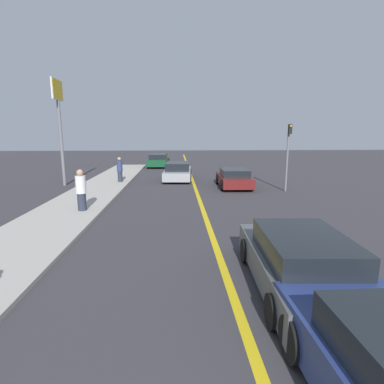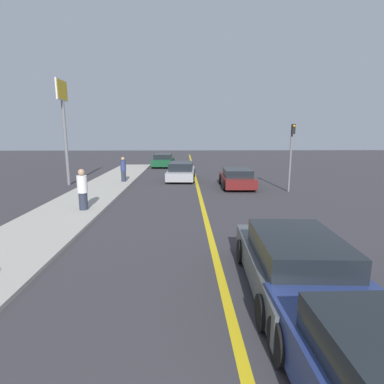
# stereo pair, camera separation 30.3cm
# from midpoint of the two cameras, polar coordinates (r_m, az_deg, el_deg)

# --- Properties ---
(road_center_line) EXTENTS (0.20, 60.00, 0.01)m
(road_center_line) POSITION_cam_midpoint_polar(r_m,az_deg,el_deg) (18.68, 1.61, 0.76)
(road_center_line) COLOR gold
(road_center_line) RESTS_ON ground_plane
(sidewalk_left) EXTENTS (3.02, 31.43, 0.11)m
(sidewalk_left) POSITION_cam_midpoint_polar(r_m,az_deg,el_deg) (17.11, -18.08, -0.57)
(sidewalk_left) COLOR #ADA89E
(sidewalk_left) RESTS_ON ground_plane
(car_ahead_center) EXTENTS (2.14, 4.49, 1.32)m
(car_ahead_center) POSITION_cam_midpoint_polar(r_m,az_deg,el_deg) (6.94, 19.96, -12.71)
(car_ahead_center) COLOR #4C5156
(car_ahead_center) RESTS_ON ground_plane
(car_far_distant) EXTENTS (2.05, 4.05, 1.17)m
(car_far_distant) POSITION_cam_midpoint_polar(r_m,az_deg,el_deg) (19.13, 9.00, 2.61)
(car_far_distant) COLOR maroon
(car_far_distant) RESTS_ON ground_plane
(car_parked_left_lot) EXTENTS (2.18, 4.80, 1.29)m
(car_parked_left_lot) POSITION_cam_midpoint_polar(r_m,az_deg,el_deg) (22.04, -1.66, 3.97)
(car_parked_left_lot) COLOR #9E9EA3
(car_parked_left_lot) RESTS_ON ground_plane
(car_oncoming_far) EXTENTS (2.17, 4.51, 1.31)m
(car_oncoming_far) POSITION_cam_midpoint_polar(r_m,az_deg,el_deg) (30.84, -5.21, 6.02)
(car_oncoming_far) COLOR #144728
(car_oncoming_far) RESTS_ON ground_plane
(pedestrian_mid_group) EXTENTS (0.42, 0.42, 1.76)m
(pedestrian_mid_group) POSITION_cam_midpoint_polar(r_m,az_deg,el_deg) (13.58, -19.53, 0.40)
(pedestrian_mid_group) COLOR #282D3D
(pedestrian_mid_group) RESTS_ON sidewalk_left
(pedestrian_far_standing) EXTENTS (0.37, 0.37, 1.67)m
(pedestrian_far_standing) POSITION_cam_midpoint_polar(r_m,az_deg,el_deg) (20.92, -12.55, 4.23)
(pedestrian_far_standing) COLOR #282D3D
(pedestrian_far_standing) RESTS_ON sidewalk_left
(traffic_light) EXTENTS (0.18, 0.40, 3.87)m
(traffic_light) POSITION_cam_midpoint_polar(r_m,az_deg,el_deg) (18.17, 18.83, 7.46)
(traffic_light) COLOR slate
(traffic_light) RESTS_ON ground_plane
(roadside_sign) EXTENTS (0.20, 1.65, 6.65)m
(roadside_sign) POSITION_cam_midpoint_polar(r_m,az_deg,el_deg) (21.17, -22.95, 14.25)
(roadside_sign) COLOR slate
(roadside_sign) RESTS_ON ground_plane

